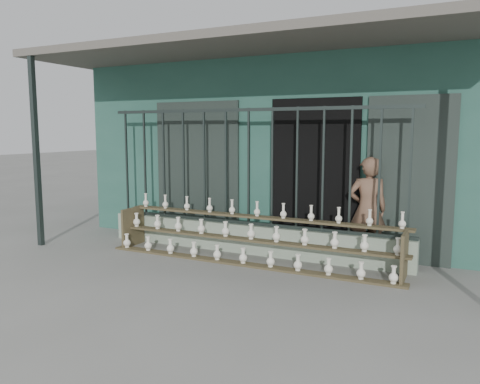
% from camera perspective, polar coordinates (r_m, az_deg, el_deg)
% --- Properties ---
extents(ground, '(60.00, 60.00, 0.00)m').
position_cam_1_polar(ground, '(6.30, -4.02, -10.13)').
color(ground, slate).
extents(workshop_building, '(7.40, 6.60, 3.21)m').
position_cam_1_polar(workshop_building, '(9.90, 8.21, 5.77)').
color(workshop_building, '#295749').
rests_on(workshop_building, ground).
extents(parapet_wall, '(5.00, 0.20, 0.45)m').
position_cam_1_polar(parapet_wall, '(7.36, 1.02, -5.72)').
color(parapet_wall, '#99AB93').
rests_on(parapet_wall, ground).
extents(security_fence, '(5.00, 0.04, 1.80)m').
position_cam_1_polar(security_fence, '(7.19, 1.04, 3.04)').
color(security_fence, '#283330').
rests_on(security_fence, parapet_wall).
extents(shelf_rack, '(4.50, 0.68, 0.85)m').
position_cam_1_polar(shelf_rack, '(6.87, 1.22, -5.52)').
color(shelf_rack, brown).
rests_on(shelf_rack, ground).
extents(elderly_woman, '(0.66, 0.55, 1.54)m').
position_cam_1_polar(elderly_woman, '(7.04, 15.28, -2.09)').
color(elderly_woman, brown).
rests_on(elderly_woman, ground).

